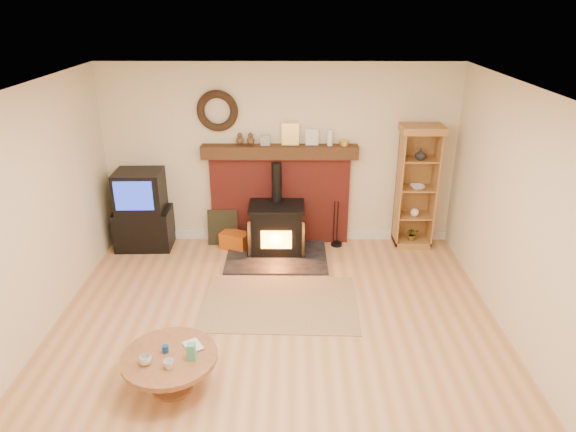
{
  "coord_description": "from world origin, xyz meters",
  "views": [
    {
      "loc": [
        0.16,
        -4.31,
        3.38
      ],
      "look_at": [
        0.13,
        1.0,
        1.11
      ],
      "focal_mm": 32.0,
      "sensor_mm": 36.0,
      "label": 1
    }
  ],
  "objects_px": {
    "coffee_table": "(170,362)",
    "wood_stove": "(277,230)",
    "curio_cabinet": "(416,187)",
    "tv_unit": "(142,211)"
  },
  "relations": [
    {
      "from": "coffee_table",
      "to": "wood_stove",
      "type": "bearing_deg",
      "value": 72.05
    },
    {
      "from": "coffee_table",
      "to": "curio_cabinet",
      "type": "bearing_deg",
      "value": 46.86
    },
    {
      "from": "wood_stove",
      "to": "coffee_table",
      "type": "bearing_deg",
      "value": -107.95
    },
    {
      "from": "tv_unit",
      "to": "wood_stove",
      "type": "bearing_deg",
      "value": -5.76
    },
    {
      "from": "tv_unit",
      "to": "curio_cabinet",
      "type": "bearing_deg",
      "value": 1.23
    },
    {
      "from": "curio_cabinet",
      "to": "coffee_table",
      "type": "bearing_deg",
      "value": -133.14
    },
    {
      "from": "tv_unit",
      "to": "curio_cabinet",
      "type": "height_order",
      "value": "curio_cabinet"
    },
    {
      "from": "tv_unit",
      "to": "curio_cabinet",
      "type": "relative_size",
      "value": 0.64
    },
    {
      "from": "tv_unit",
      "to": "coffee_table",
      "type": "height_order",
      "value": "tv_unit"
    },
    {
      "from": "tv_unit",
      "to": "curio_cabinet",
      "type": "distance_m",
      "value": 3.93
    }
  ]
}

